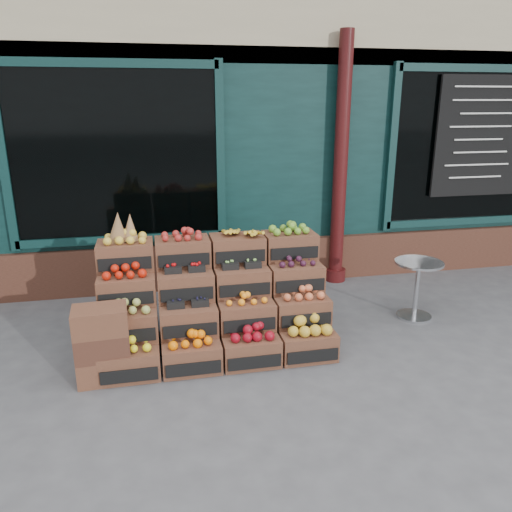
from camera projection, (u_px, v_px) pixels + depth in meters
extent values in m
plane|color=#4C4C4F|center=(291.00, 361.00, 4.76)|extent=(60.00, 60.00, 0.00)
cube|color=#0C2A29|center=(215.00, 99.00, 8.90)|extent=(12.00, 6.00, 4.80)
cube|color=#0C2A29|center=(247.00, 172.00, 6.41)|extent=(12.00, 0.12, 3.00)
cube|color=#48281C|center=(248.00, 262.00, 6.71)|extent=(12.00, 0.18, 0.60)
cube|color=black|center=(116.00, 155.00, 5.96)|extent=(2.40, 0.06, 2.00)
cube|color=black|center=(474.00, 148.00, 6.90)|extent=(2.40, 0.06, 2.00)
cylinder|color=#3D0E0E|center=(341.00, 163.00, 6.43)|extent=(0.18, 0.18, 3.20)
cube|color=black|center=(479.00, 137.00, 6.78)|extent=(1.30, 0.04, 1.60)
cube|color=brown|center=(130.00, 362.00, 4.48)|extent=(0.53, 0.37, 0.27)
cube|color=black|center=(129.00, 376.00, 4.30)|extent=(0.49, 0.02, 0.12)
cube|color=yellow|center=(128.00, 344.00, 4.43)|extent=(0.43, 0.28, 0.09)
cube|color=brown|center=(192.00, 356.00, 4.59)|extent=(0.53, 0.37, 0.27)
cube|color=black|center=(194.00, 369.00, 4.41)|extent=(0.49, 0.02, 0.12)
cube|color=orange|center=(191.00, 338.00, 4.53)|extent=(0.43, 0.28, 0.09)
cube|color=brown|center=(251.00, 350.00, 4.70)|extent=(0.53, 0.37, 0.27)
cube|color=black|center=(255.00, 363.00, 4.52)|extent=(0.49, 0.02, 0.12)
cube|color=maroon|center=(250.00, 332.00, 4.64)|extent=(0.43, 0.28, 0.10)
cube|color=brown|center=(307.00, 344.00, 4.81)|extent=(0.53, 0.37, 0.27)
cube|color=black|center=(313.00, 356.00, 4.63)|extent=(0.49, 0.02, 0.12)
cube|color=gold|center=(307.00, 326.00, 4.75)|extent=(0.43, 0.28, 0.12)
cube|color=brown|center=(128.00, 324.00, 4.61)|extent=(0.53, 0.37, 0.27)
cube|color=black|center=(128.00, 336.00, 4.43)|extent=(0.49, 0.02, 0.12)
cube|color=#9DA44E|center=(127.00, 307.00, 4.55)|extent=(0.43, 0.28, 0.09)
cube|color=brown|center=(188.00, 319.00, 4.72)|extent=(0.53, 0.37, 0.27)
cube|color=black|center=(190.00, 331.00, 4.54)|extent=(0.49, 0.02, 0.12)
cube|color=black|center=(188.00, 305.00, 4.67)|extent=(0.43, 0.28, 0.03)
cube|color=brown|center=(246.00, 314.00, 4.83)|extent=(0.53, 0.37, 0.27)
cube|color=black|center=(250.00, 325.00, 4.65)|extent=(0.49, 0.02, 0.12)
cube|color=orange|center=(246.00, 298.00, 4.78)|extent=(0.43, 0.28, 0.07)
cube|color=brown|center=(301.00, 309.00, 4.94)|extent=(0.53, 0.37, 0.27)
cube|color=black|center=(307.00, 320.00, 4.76)|extent=(0.49, 0.02, 0.12)
cube|color=#D16239|center=(301.00, 293.00, 4.88)|extent=(0.43, 0.28, 0.09)
cube|color=brown|center=(127.00, 289.00, 4.74)|extent=(0.53, 0.37, 0.27)
cube|color=black|center=(126.00, 299.00, 4.56)|extent=(0.49, 0.02, 0.12)
cube|color=#BB1808|center=(125.00, 271.00, 4.69)|extent=(0.43, 0.28, 0.09)
cube|color=brown|center=(185.00, 285.00, 4.85)|extent=(0.53, 0.37, 0.27)
cube|color=black|center=(187.00, 294.00, 4.67)|extent=(0.49, 0.02, 0.12)
cube|color=red|center=(185.00, 270.00, 4.80)|extent=(0.43, 0.28, 0.04)
cube|color=brown|center=(241.00, 280.00, 4.96)|extent=(0.53, 0.37, 0.27)
cube|color=black|center=(245.00, 290.00, 4.78)|extent=(0.49, 0.02, 0.12)
cube|color=#82BD55|center=(241.00, 266.00, 4.91)|extent=(0.43, 0.28, 0.03)
cube|color=brown|center=(295.00, 277.00, 5.07)|extent=(0.53, 0.37, 0.27)
cube|color=black|center=(301.00, 286.00, 4.89)|extent=(0.49, 0.02, 0.12)
cube|color=#351327|center=(295.00, 261.00, 5.02)|extent=(0.43, 0.28, 0.07)
cube|color=brown|center=(126.00, 255.00, 4.87)|extent=(0.53, 0.37, 0.27)
cube|color=black|center=(125.00, 264.00, 4.69)|extent=(0.49, 0.02, 0.12)
cube|color=gold|center=(124.00, 238.00, 4.82)|extent=(0.43, 0.28, 0.09)
cube|color=brown|center=(183.00, 252.00, 4.98)|extent=(0.53, 0.37, 0.27)
cube|color=black|center=(184.00, 260.00, 4.80)|extent=(0.49, 0.02, 0.12)
cube|color=#A52621|center=(182.00, 235.00, 4.93)|extent=(0.43, 0.28, 0.08)
cube|color=brown|center=(237.00, 248.00, 5.09)|extent=(0.53, 0.37, 0.27)
cube|color=black|center=(241.00, 257.00, 4.91)|extent=(0.49, 0.02, 0.12)
cube|color=gold|center=(237.00, 232.00, 5.04)|extent=(0.43, 0.28, 0.08)
cube|color=brown|center=(290.00, 245.00, 5.20)|extent=(0.53, 0.37, 0.27)
cube|color=black|center=(295.00, 253.00, 5.02)|extent=(0.49, 0.02, 0.12)
cube|color=#669E2C|center=(290.00, 229.00, 5.15)|extent=(0.43, 0.28, 0.09)
cube|color=#48281C|center=(218.00, 342.00, 4.85)|extent=(2.20, 0.37, 0.27)
cube|color=#48281C|center=(215.00, 320.00, 5.02)|extent=(2.20, 0.37, 0.53)
cube|color=#48281C|center=(212.00, 299.00, 5.19)|extent=(2.20, 0.37, 0.80)
cone|color=olive|center=(118.00, 227.00, 4.77)|extent=(0.18, 0.18, 0.31)
cone|color=olive|center=(130.00, 227.00, 4.84)|extent=(0.16, 0.16, 0.27)
cube|color=brown|center=(105.00, 368.00, 4.42)|extent=(0.48, 0.34, 0.23)
cube|color=#48281C|center=(102.00, 344.00, 4.35)|extent=(0.48, 0.34, 0.23)
cube|color=brown|center=(100.00, 320.00, 4.28)|extent=(0.48, 0.34, 0.23)
cylinder|color=silver|center=(414.00, 316.00, 5.72)|extent=(0.39, 0.39, 0.03)
cylinder|color=silver|center=(416.00, 290.00, 5.63)|extent=(0.05, 0.05, 0.64)
cylinder|color=silver|center=(419.00, 263.00, 5.53)|extent=(0.53, 0.53, 0.03)
imported|color=#1E6931|center=(121.00, 207.00, 6.91)|extent=(0.72, 0.48, 1.94)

